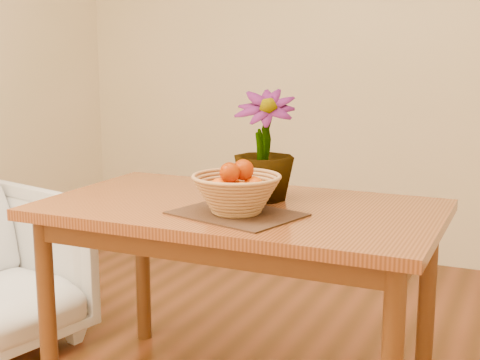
% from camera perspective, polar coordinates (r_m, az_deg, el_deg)
% --- Properties ---
extents(wall_back, '(4.00, 0.02, 2.70)m').
position_cam_1_polar(wall_back, '(4.17, 11.24, 11.64)').
color(wall_back, '#FFE8C2').
rests_on(wall_back, floor).
extents(table, '(1.40, 0.80, 0.75)m').
position_cam_1_polar(table, '(2.40, -0.03, -4.13)').
color(table, brown).
rests_on(table, floor).
extents(placemat, '(0.46, 0.40, 0.01)m').
position_cam_1_polar(placemat, '(2.22, -0.30, -2.91)').
color(placemat, '#3D2316').
rests_on(placemat, table).
extents(wicker_basket, '(0.30, 0.30, 0.12)m').
position_cam_1_polar(wicker_basket, '(2.21, -0.30, -1.32)').
color(wicker_basket, '#B87E4C').
rests_on(wicker_basket, placemat).
extents(orange_pile, '(0.16, 0.15, 0.13)m').
position_cam_1_polar(orange_pile, '(2.20, -0.28, -0.01)').
color(orange_pile, '#DE4C03').
rests_on(orange_pile, wicker_basket).
extents(potted_plant, '(0.27, 0.27, 0.40)m').
position_cam_1_polar(potted_plant, '(2.41, 2.06, 2.96)').
color(potted_plant, '#174714').
rests_on(potted_plant, table).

